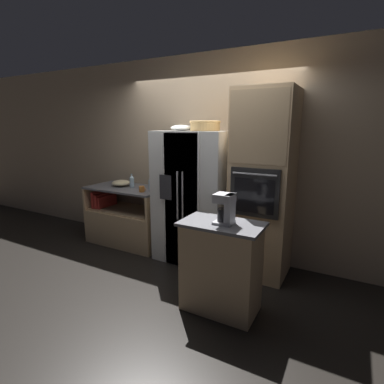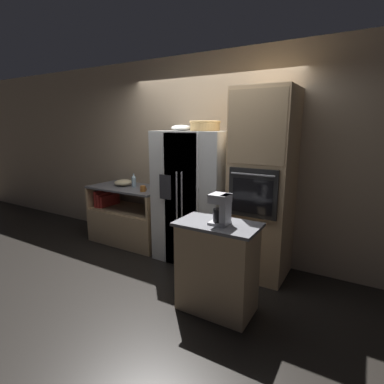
{
  "view_description": "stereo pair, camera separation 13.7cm",
  "coord_description": "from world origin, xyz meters",
  "px_view_note": "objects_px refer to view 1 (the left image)",
  "views": [
    {
      "loc": [
        1.84,
        -3.46,
        1.83
      ],
      "look_at": [
        -0.02,
        -0.06,
        0.97
      ],
      "focal_mm": 28.0,
      "sensor_mm": 36.0,
      "label": 1
    },
    {
      "loc": [
        1.96,
        -3.39,
        1.83
      ],
      "look_at": [
        -0.02,
        -0.06,
        0.97
      ],
      "focal_mm": 28.0,
      "sensor_mm": 36.0,
      "label": 2
    }
  ],
  "objects_px": {
    "fruit_bowl": "(182,128)",
    "mug": "(142,189)",
    "wicker_basket": "(205,125)",
    "bottle_short": "(132,181)",
    "refrigerator": "(194,197)",
    "wall_oven": "(263,185)",
    "coffee_maker": "(226,208)",
    "bottle_tall": "(151,184)",
    "mixing_bowl": "(121,183)"
  },
  "relations": [
    {
      "from": "fruit_bowl",
      "to": "mug",
      "type": "height_order",
      "value": "fruit_bowl"
    },
    {
      "from": "wicker_basket",
      "to": "bottle_short",
      "type": "distance_m",
      "value": 1.54
    },
    {
      "from": "refrigerator",
      "to": "wall_oven",
      "type": "xyz_separation_m",
      "value": [
        0.93,
        0.03,
        0.24
      ]
    },
    {
      "from": "coffee_maker",
      "to": "bottle_tall",
      "type": "bearing_deg",
      "value": 148.05
    },
    {
      "from": "mixing_bowl",
      "to": "coffee_maker",
      "type": "distance_m",
      "value": 2.42
    },
    {
      "from": "refrigerator",
      "to": "bottle_tall",
      "type": "height_order",
      "value": "refrigerator"
    },
    {
      "from": "refrigerator",
      "to": "mixing_bowl",
      "type": "distance_m",
      "value": 1.34
    },
    {
      "from": "mixing_bowl",
      "to": "bottle_tall",
      "type": "bearing_deg",
      "value": -0.52
    },
    {
      "from": "wicker_basket",
      "to": "mug",
      "type": "bearing_deg",
      "value": -173.34
    },
    {
      "from": "mixing_bowl",
      "to": "wall_oven",
      "type": "bearing_deg",
      "value": -0.49
    },
    {
      "from": "wicker_basket",
      "to": "mug",
      "type": "height_order",
      "value": "wicker_basket"
    },
    {
      "from": "fruit_bowl",
      "to": "wicker_basket",
      "type": "bearing_deg",
      "value": 0.41
    },
    {
      "from": "coffee_maker",
      "to": "mixing_bowl",
      "type": "bearing_deg",
      "value": 155.29
    },
    {
      "from": "wall_oven",
      "to": "bottle_short",
      "type": "height_order",
      "value": "wall_oven"
    },
    {
      "from": "wicker_basket",
      "to": "refrigerator",
      "type": "bearing_deg",
      "value": 169.24
    },
    {
      "from": "bottle_tall",
      "to": "coffee_maker",
      "type": "distance_m",
      "value": 1.9
    },
    {
      "from": "wicker_basket",
      "to": "bottle_tall",
      "type": "relative_size",
      "value": 1.93
    },
    {
      "from": "mug",
      "to": "coffee_maker",
      "type": "height_order",
      "value": "coffee_maker"
    },
    {
      "from": "bottle_short",
      "to": "coffee_maker",
      "type": "bearing_deg",
      "value": -27.15
    },
    {
      "from": "bottle_tall",
      "to": "coffee_maker",
      "type": "height_order",
      "value": "coffee_maker"
    },
    {
      "from": "wall_oven",
      "to": "bottle_short",
      "type": "distance_m",
      "value": 2.05
    },
    {
      "from": "mixing_bowl",
      "to": "mug",
      "type": "bearing_deg",
      "value": -18.76
    },
    {
      "from": "fruit_bowl",
      "to": "coffee_maker",
      "type": "height_order",
      "value": "fruit_bowl"
    },
    {
      "from": "wall_oven",
      "to": "bottle_tall",
      "type": "height_order",
      "value": "wall_oven"
    },
    {
      "from": "fruit_bowl",
      "to": "bottle_short",
      "type": "bearing_deg",
      "value": 174.85
    },
    {
      "from": "wall_oven",
      "to": "mug",
      "type": "bearing_deg",
      "value": -174.24
    },
    {
      "from": "wall_oven",
      "to": "wicker_basket",
      "type": "distance_m",
      "value": 1.04
    },
    {
      "from": "wall_oven",
      "to": "mixing_bowl",
      "type": "height_order",
      "value": "wall_oven"
    },
    {
      "from": "bottle_short",
      "to": "mug",
      "type": "relative_size",
      "value": 1.91
    },
    {
      "from": "wicker_basket",
      "to": "mixing_bowl",
      "type": "relative_size",
      "value": 1.39
    },
    {
      "from": "wall_oven",
      "to": "wicker_basket",
      "type": "bearing_deg",
      "value": -175.37
    },
    {
      "from": "fruit_bowl",
      "to": "bottle_tall",
      "type": "height_order",
      "value": "fruit_bowl"
    },
    {
      "from": "bottle_tall",
      "to": "mixing_bowl",
      "type": "height_order",
      "value": "bottle_tall"
    },
    {
      "from": "bottle_short",
      "to": "mug",
      "type": "bearing_deg",
      "value": -29.54
    },
    {
      "from": "wall_oven",
      "to": "fruit_bowl",
      "type": "bearing_deg",
      "value": -176.66
    },
    {
      "from": "mixing_bowl",
      "to": "bottle_short",
      "type": "bearing_deg",
      "value": 0.82
    },
    {
      "from": "bottle_tall",
      "to": "mug",
      "type": "relative_size",
      "value": 1.85
    },
    {
      "from": "wicker_basket",
      "to": "coffee_maker",
      "type": "distance_m",
      "value": 1.38
    },
    {
      "from": "bottle_tall",
      "to": "mixing_bowl",
      "type": "distance_m",
      "value": 0.59
    },
    {
      "from": "bottle_tall",
      "to": "bottle_short",
      "type": "bearing_deg",
      "value": 178.68
    },
    {
      "from": "coffee_maker",
      "to": "bottle_short",
      "type": "bearing_deg",
      "value": 152.85
    },
    {
      "from": "wall_oven",
      "to": "coffee_maker",
      "type": "distance_m",
      "value": 0.99
    },
    {
      "from": "wall_oven",
      "to": "coffee_maker",
      "type": "height_order",
      "value": "wall_oven"
    },
    {
      "from": "wicker_basket",
      "to": "fruit_bowl",
      "type": "distance_m",
      "value": 0.34
    },
    {
      "from": "mixing_bowl",
      "to": "fruit_bowl",
      "type": "bearing_deg",
      "value": -4.04
    },
    {
      "from": "mixing_bowl",
      "to": "coffee_maker",
      "type": "height_order",
      "value": "coffee_maker"
    },
    {
      "from": "refrigerator",
      "to": "bottle_tall",
      "type": "bearing_deg",
      "value": 176.79
    },
    {
      "from": "bottle_short",
      "to": "refrigerator",
      "type": "bearing_deg",
      "value": -2.59
    },
    {
      "from": "mixing_bowl",
      "to": "wicker_basket",
      "type": "bearing_deg",
      "value": -3.05
    },
    {
      "from": "wall_oven",
      "to": "coffee_maker",
      "type": "xyz_separation_m",
      "value": [
        -0.07,
        -0.99,
        -0.05
      ]
    }
  ]
}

